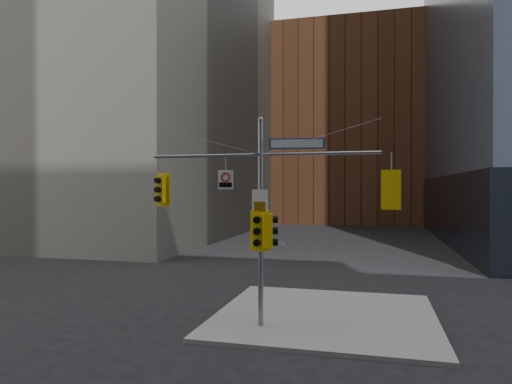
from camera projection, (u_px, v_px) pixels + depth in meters
The scene contains 13 objects.
ground at pixel (245, 349), 13.71m from camera, with size 160.00×160.00×0.00m, color black.
sidewalk_corner at pixel (325, 316), 17.08m from camera, with size 8.00×8.00×0.15m, color gray.
brick_midrise at pixel (349, 129), 69.75m from camera, with size 26.00×20.00×28.00m, color brown.
signal_assembly at pixel (261, 201), 15.61m from camera, with size 8.00×0.80×7.30m.
traffic_light_west_arm at pixel (161, 190), 16.57m from camera, with size 0.58×0.52×1.23m.
traffic_light_east_arm at pixel (391, 190), 14.53m from camera, with size 0.60×0.50×1.26m.
traffic_light_pole_side at pixel (270, 231), 15.55m from camera, with size 0.51×0.44×1.17m.
traffic_light_pole_front at pixel (259, 231), 15.36m from camera, with size 0.67×0.52×1.41m.
street_sign_blade at pixel (297, 144), 15.29m from camera, with size 1.85×0.29×0.36m.
regulatory_sign_arm at pixel (226, 179), 15.90m from camera, with size 0.54×0.10×0.67m.
regulatory_sign_pole at pixel (260, 201), 15.50m from camera, with size 0.57×0.10×0.75m.
street_blade_ew at pixel (274, 243), 15.51m from camera, with size 0.78×0.09×0.16m.
street_blade_ns at pixel (264, 244), 16.06m from camera, with size 0.07×0.70×0.14m.
Camera 1 is at (3.78, -13.15, 4.81)m, focal length 32.00 mm.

